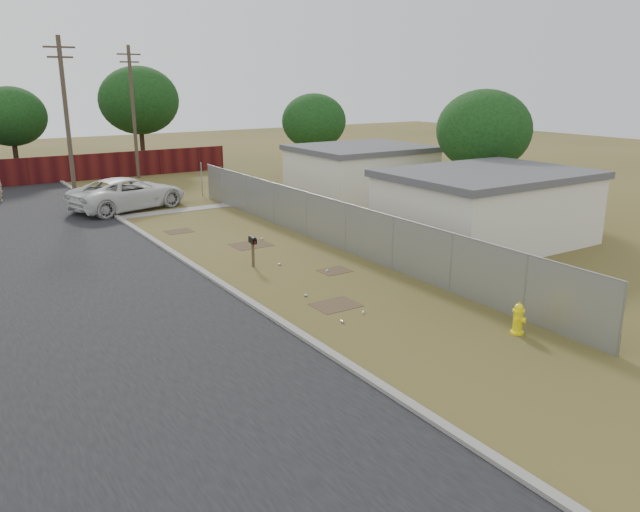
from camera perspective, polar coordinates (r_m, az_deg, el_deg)
ground at (r=23.98m, az=-3.72°, el=-0.63°), size 120.00×120.00×0.00m
street at (r=29.30m, az=-23.34°, el=1.17°), size 15.10×60.00×0.12m
chainlink_fence at (r=26.20m, az=1.10°, el=2.63°), size 0.10×27.06×2.02m
privacy_fence at (r=45.78m, az=-26.36°, el=6.85°), size 30.00×0.12×1.80m
utility_poles at (r=41.51m, az=-22.99°, el=11.76°), size 12.60×8.24×9.00m
houses at (r=31.66m, az=8.92°, el=6.17°), size 9.30×17.24×3.10m
horizon_trees at (r=45.33m, az=-17.97°, el=12.40°), size 33.32×31.94×7.78m
fire_hydrant at (r=18.13m, az=17.67°, el=-5.51°), size 0.48×0.48×0.92m
mailbox at (r=23.35m, az=-6.18°, el=1.21°), size 0.23×0.51×1.17m
pickup_truck at (r=35.24m, az=-17.10°, el=5.50°), size 6.82×4.52×1.74m
scattered_litter at (r=21.85m, az=-1.02°, el=-2.16°), size 2.69×10.02×0.07m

